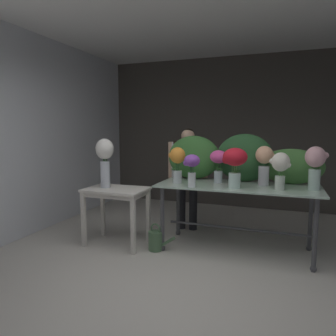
% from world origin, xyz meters
% --- Properties ---
extents(ground_plane, '(8.47, 8.47, 0.00)m').
position_xyz_m(ground_plane, '(0.00, 1.92, 0.00)').
color(ground_plane, beige).
extents(wall_back, '(4.97, 0.12, 2.87)m').
position_xyz_m(wall_back, '(0.00, 3.85, 1.44)').
color(wall_back, '#4C4742').
rests_on(wall_back, ground).
extents(wall_left, '(0.12, 3.97, 2.87)m').
position_xyz_m(wall_left, '(-2.48, 1.92, 1.44)').
color(wall_left, silver).
rests_on(wall_left, ground).
extents(ceiling_slab, '(5.09, 3.97, 0.12)m').
position_xyz_m(ceiling_slab, '(0.00, 1.92, 2.93)').
color(ceiling_slab, silver).
rests_on(ceiling_slab, wall_back).
extents(display_table_glass, '(1.93, 0.83, 0.84)m').
position_xyz_m(display_table_glass, '(0.45, 1.51, 0.70)').
color(display_table_glass, '#B2CEBD').
rests_on(display_table_glass, ground).
extents(side_table_white, '(0.79, 0.54, 0.75)m').
position_xyz_m(side_table_white, '(-1.06, 1.20, 0.65)').
color(side_table_white, silver).
rests_on(side_table_white, ground).
extents(florist, '(0.61, 0.24, 1.52)m').
position_xyz_m(florist, '(-0.37, 2.12, 0.94)').
color(florist, '#232328').
rests_on(florist, ground).
extents(foliage_backdrop, '(1.99, 0.30, 0.62)m').
position_xyz_m(foliage_backdrop, '(0.35, 1.80, 1.12)').
color(foliage_backdrop, '#387033').
rests_on(foliage_backdrop, display_table_glass).
extents(vase_blush_roses, '(0.25, 0.22, 0.49)m').
position_xyz_m(vase_blush_roses, '(1.30, 1.51, 1.12)').
color(vase_blush_roses, silver).
rests_on(vase_blush_roses, display_table_glass).
extents(vase_sunset_carnations, '(0.22, 0.20, 0.46)m').
position_xyz_m(vase_sunset_carnations, '(-0.29, 1.39, 1.12)').
color(vase_sunset_carnations, silver).
rests_on(vase_sunset_carnations, display_table_glass).
extents(vase_ivory_anemones, '(0.23, 0.20, 0.42)m').
position_xyz_m(vase_ivory_anemones, '(0.94, 1.37, 1.09)').
color(vase_ivory_anemones, silver).
rests_on(vase_ivory_anemones, display_table_glass).
extents(vase_crimson_tulips, '(0.29, 0.28, 0.47)m').
position_xyz_m(vase_crimson_tulips, '(0.44, 1.30, 1.14)').
color(vase_crimson_tulips, silver).
rests_on(vase_crimson_tulips, display_table_glass).
extents(vase_fuchsia_freesia, '(0.22, 0.22, 0.41)m').
position_xyz_m(vase_fuchsia_freesia, '(0.20, 1.59, 1.10)').
color(vase_fuchsia_freesia, silver).
rests_on(vase_fuchsia_freesia, display_table_glass).
extents(vase_violet_ranunculus, '(0.19, 0.19, 0.39)m').
position_xyz_m(vase_violet_ranunculus, '(-0.04, 1.19, 1.08)').
color(vase_violet_ranunculus, silver).
rests_on(vase_violet_ranunculus, display_table_glass).
extents(vase_peach_peonies, '(0.22, 0.21, 0.48)m').
position_xyz_m(vase_peach_peonies, '(0.75, 1.60, 1.12)').
color(vase_peach_peonies, silver).
rests_on(vase_peach_peonies, display_table_glass).
extents(vase_white_roses_tall, '(0.24, 0.24, 0.64)m').
position_xyz_m(vase_white_roses_tall, '(-1.22, 1.20, 1.14)').
color(vase_white_roses_tall, silver).
rests_on(vase_white_roses_tall, side_table_white).
extents(watering_can, '(0.35, 0.18, 0.34)m').
position_xyz_m(watering_can, '(-0.50, 1.18, 0.13)').
color(watering_can, '#4C704C').
rests_on(watering_can, ground).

